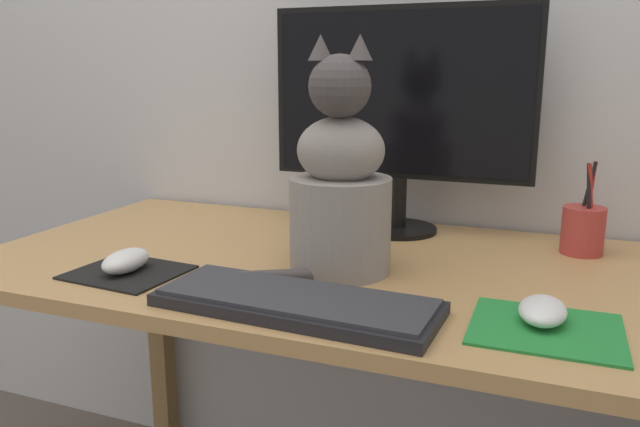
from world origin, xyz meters
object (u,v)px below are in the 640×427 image
at_px(monitor, 401,106).
at_px(computer_mouse_left, 126,261).
at_px(computer_mouse_right, 543,311).
at_px(cat, 340,188).
at_px(keyboard, 296,302).
at_px(pen_cup, 583,229).

height_order(monitor, computer_mouse_left, monitor).
distance_m(computer_mouse_right, cat, 0.38).
distance_m(monitor, keyboard, 0.56).
bearing_deg(cat, monitor, 75.39).
bearing_deg(cat, pen_cup, 24.35).
distance_m(computer_mouse_left, computer_mouse_right, 0.68).
xyz_separation_m(keyboard, computer_mouse_left, (-0.34, 0.05, 0.01)).
bearing_deg(monitor, computer_mouse_right, -53.37).
bearing_deg(computer_mouse_left, pen_cup, 29.68).
relative_size(computer_mouse_right, pen_cup, 0.57).
bearing_deg(cat, computer_mouse_right, -29.20).
xyz_separation_m(computer_mouse_right, cat, (-0.34, 0.12, 0.13)).
distance_m(keyboard, pen_cup, 0.61).
distance_m(computer_mouse_left, pen_cup, 0.84).
height_order(computer_mouse_right, cat, cat).
bearing_deg(computer_mouse_left, keyboard, -7.64).
height_order(monitor, keyboard, monitor).
bearing_deg(pen_cup, monitor, 174.60).
xyz_separation_m(computer_mouse_left, cat, (0.34, 0.15, 0.13)).
xyz_separation_m(monitor, keyboard, (-0.02, -0.50, -0.26)).
bearing_deg(computer_mouse_left, monitor, 51.37).
bearing_deg(computer_mouse_right, keyboard, -167.58).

